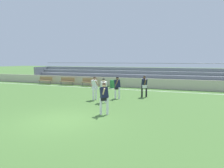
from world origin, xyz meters
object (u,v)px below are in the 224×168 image
bleacher_stand (128,75)px  player_dark_trailing_run (117,86)px  player_dark_wide_right (144,85)px  soccer_ball (103,99)px  player_white_deep_cover (95,86)px  bench_far_right (89,81)px  player_white_pressing_high (104,88)px  player_dark_wide_left (104,96)px  bench_near_wall_gap (46,80)px  bench_near_bin (67,81)px  trash_bin (112,84)px

bleacher_stand → player_dark_trailing_run: bearing=-78.6°
player_dark_wide_right → soccer_ball: (-2.46, -2.32, -0.86)m
player_white_deep_cover → player_dark_wide_right: player_white_deep_cover is taller
bench_far_right → player_white_deep_cover: size_ratio=1.08×
bleacher_stand → player_white_pressing_high: 10.67m
bench_far_right → player_dark_wide_left: bearing=-59.1°
soccer_ball → bench_near_wall_gap: bearing=147.1°
bench_near_bin → player_white_deep_cover: 9.44m
bleacher_stand → bench_far_right: (-3.38, -3.30, -0.53)m
player_dark_wide_right → player_white_pressing_high: bearing=-125.4°
bleacher_stand → soccer_ball: 10.05m
player_white_pressing_high → player_dark_trailing_run: player_white_pressing_high is taller
bleacher_stand → bench_near_wall_gap: (-9.21, -3.30, -0.53)m
bleacher_stand → bench_near_wall_gap: size_ratio=14.05×
bench_near_wall_gap → trash_bin: bearing=-1.8°
bench_near_bin → soccer_ball: size_ratio=8.18×
player_white_deep_cover → player_dark_wide_left: bearing=-57.3°
player_white_deep_cover → player_dark_wide_right: 3.85m
bleacher_stand → bench_near_bin: bleacher_stand is taller
player_dark_wide_left → soccer_ball: bearing=114.8°
player_dark_trailing_run → trash_bin: bearing=114.4°
bench_near_bin → soccer_ball: (7.26, -6.64, -0.44)m
bench_far_right → trash_bin: bearing=-5.5°
bleacher_stand → player_white_deep_cover: bleacher_stand is taller
bench_near_wall_gap → trash_bin: size_ratio=2.20×
player_dark_trailing_run → soccer_ball: 1.51m
bleacher_stand → bench_far_right: size_ratio=14.05×
bleacher_stand → trash_bin: 3.69m
bench_far_right → player_dark_wide_right: 8.15m
bleacher_stand → player_dark_wide_left: bearing=-78.8°
bleacher_stand → trash_bin: bleacher_stand is taller
player_dark_wide_right → bench_near_bin: bearing=156.0°
bench_far_right → player_white_pressing_high: size_ratio=1.11×
bench_near_wall_gap → player_dark_wide_left: player_dark_wide_left is taller
trash_bin → player_dark_trailing_run: (2.44, -5.37, 0.55)m
bleacher_stand → player_dark_wide_right: bearing=-65.2°
bench_far_right → player_white_deep_cover: player_white_deep_cover is taller
player_dark_wide_left → player_dark_wide_right: player_dark_wide_left is taller
trash_bin → player_dark_wide_left: player_dark_wide_left is taller
bench_near_wall_gap → player_white_deep_cover: size_ratio=1.08×
bench_near_wall_gap → bleacher_stand: bearing=19.7°
bench_near_bin → bench_far_right: bearing=0.0°
player_dark_wide_left → player_dark_trailing_run: 4.48m
player_white_deep_cover → bench_near_wall_gap: bearing=145.4°
bench_far_right → bench_near_bin: (-2.82, 0.00, 0.00)m
bench_near_wall_gap → soccer_ball: size_ratio=8.18×
bench_far_right → soccer_ball: 8.00m
bench_far_right → player_dark_wide_right: (6.90, -4.32, 0.43)m
player_white_pressing_high → player_dark_trailing_run: size_ratio=1.00×
trash_bin → player_dark_wide_right: (4.16, -4.06, 0.57)m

